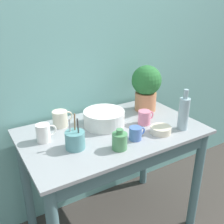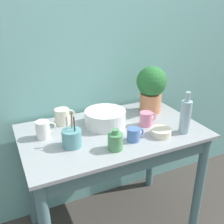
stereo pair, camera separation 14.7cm
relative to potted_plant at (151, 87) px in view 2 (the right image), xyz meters
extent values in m
cube|color=#70ADA8|center=(-0.37, 0.24, 0.23)|extent=(6.00, 0.05, 2.40)
cylinder|color=slate|center=(0.13, -0.44, -0.59)|extent=(0.06, 0.06, 0.77)
cylinder|color=slate|center=(-0.87, 0.13, -0.59)|extent=(0.06, 0.06, 0.77)
cylinder|color=slate|center=(0.13, 0.13, -0.59)|extent=(0.06, 0.06, 0.77)
cube|color=slate|center=(-0.37, -0.44, -0.25)|extent=(1.00, 0.02, 0.10)
cube|color=#93999E|center=(-0.37, -0.15, -0.19)|extent=(1.10, 0.67, 0.02)
cylinder|color=tan|center=(0.00, 0.00, -0.12)|extent=(0.15, 0.15, 0.13)
sphere|color=#286B33|center=(0.00, 0.00, 0.04)|extent=(0.21, 0.21, 0.21)
cylinder|color=silver|center=(-0.38, -0.07, -0.13)|extent=(0.26, 0.26, 0.10)
cylinder|color=#93B2BC|center=(0.01, -0.36, -0.08)|extent=(0.06, 0.06, 0.20)
cylinder|color=#93B2BC|center=(0.01, -0.36, 0.05)|extent=(0.03, 0.03, 0.06)
cylinder|color=#4C8C59|center=(-0.45, -0.36, -0.14)|extent=(0.08, 0.08, 0.09)
cylinder|color=#4C8C59|center=(-0.45, -0.36, -0.08)|extent=(0.04, 0.04, 0.03)
cylinder|color=white|center=(-0.77, -0.07, -0.13)|extent=(0.08, 0.08, 0.10)
torus|color=white|center=(-0.73, -0.07, -0.13)|extent=(0.07, 0.01, 0.07)
cylinder|color=pink|center=(-0.15, -0.18, -0.14)|extent=(0.08, 0.08, 0.09)
torus|color=pink|center=(-0.10, -0.18, -0.13)|extent=(0.06, 0.01, 0.06)
cylinder|color=#4C70B7|center=(-0.32, -0.32, -0.14)|extent=(0.07, 0.07, 0.08)
torus|color=#4C70B7|center=(-0.28, -0.32, -0.14)|extent=(0.05, 0.01, 0.05)
cylinder|color=beige|center=(-0.62, 0.06, -0.13)|extent=(0.09, 0.09, 0.10)
torus|color=beige|center=(-0.57, 0.06, -0.13)|extent=(0.07, 0.01, 0.07)
cylinder|color=beige|center=(-0.14, -0.33, -0.16)|extent=(0.12, 0.12, 0.04)
cylinder|color=#569399|center=(-0.65, -0.23, -0.13)|extent=(0.11, 0.11, 0.10)
cylinder|color=#333333|center=(-0.63, -0.25, -0.09)|extent=(0.01, 0.02, 0.18)
cylinder|color=olive|center=(-0.64, -0.21, -0.08)|extent=(0.01, 0.03, 0.19)
cylinder|color=#B7B7BC|center=(-0.66, -0.21, -0.10)|extent=(0.01, 0.02, 0.17)
camera|label=1|loc=(-1.11, -1.38, 0.56)|focal=42.00mm
camera|label=2|loc=(-0.98, -1.44, 0.56)|focal=42.00mm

